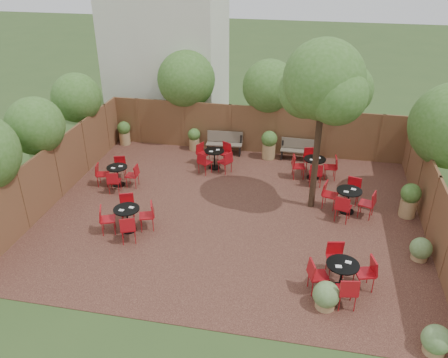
# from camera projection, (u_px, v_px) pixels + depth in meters

# --- Properties ---
(ground) EXTENTS (80.00, 80.00, 0.00)m
(ground) POSITION_uv_depth(u_px,v_px,m) (231.00, 214.00, 14.87)
(ground) COLOR #354F23
(ground) RESTS_ON ground
(courtyard_paving) EXTENTS (12.00, 10.00, 0.02)m
(courtyard_paving) POSITION_uv_depth(u_px,v_px,m) (231.00, 214.00, 14.86)
(courtyard_paving) COLOR #371C16
(courtyard_paving) RESTS_ON ground
(fence_back) EXTENTS (12.00, 0.08, 2.00)m
(fence_back) POSITION_uv_depth(u_px,v_px,m) (254.00, 130.00, 18.73)
(fence_back) COLOR brown
(fence_back) RESTS_ON ground
(fence_left) EXTENTS (0.08, 10.00, 2.00)m
(fence_left) POSITION_uv_depth(u_px,v_px,m) (57.00, 170.00, 15.44)
(fence_left) COLOR brown
(fence_left) RESTS_ON ground
(fence_right) EXTENTS (0.08, 10.00, 2.00)m
(fence_right) POSITION_uv_depth(u_px,v_px,m) (433.00, 207.00, 13.36)
(fence_right) COLOR brown
(fence_right) RESTS_ON ground
(neighbour_building) EXTENTS (5.00, 4.00, 8.00)m
(neighbour_building) POSITION_uv_depth(u_px,v_px,m) (167.00, 36.00, 20.71)
(neighbour_building) COLOR silver
(neighbour_building) RESTS_ON ground
(overhang_foliage) EXTENTS (15.79, 10.55, 2.69)m
(overhang_foliage) POSITION_uv_depth(u_px,v_px,m) (232.00, 106.00, 16.16)
(overhang_foliage) COLOR #37611F
(overhang_foliage) RESTS_ON ground
(courtyard_tree) EXTENTS (2.62, 2.52, 5.50)m
(courtyard_tree) POSITION_uv_depth(u_px,v_px,m) (323.00, 86.00, 13.36)
(courtyard_tree) COLOR black
(courtyard_tree) RESTS_ON courtyard_paving
(park_bench_left) EXTENTS (1.50, 0.59, 0.91)m
(park_bench_left) POSITION_uv_depth(u_px,v_px,m) (224.00, 142.00, 18.85)
(park_bench_left) COLOR brown
(park_bench_left) RESTS_ON courtyard_paving
(park_bench_right) EXTENTS (1.37, 0.48, 0.84)m
(park_bench_right) POSITION_uv_depth(u_px,v_px,m) (298.00, 149.00, 18.34)
(park_bench_right) COLOR brown
(park_bench_right) RESTS_ON courtyard_paving
(bistro_tables) EXTENTS (9.65, 7.78, 0.93)m
(bistro_tables) POSITION_uv_depth(u_px,v_px,m) (248.00, 196.00, 14.99)
(bistro_tables) COLOR black
(bistro_tables) RESTS_ON courtyard_paving
(planters) EXTENTS (11.72, 4.28, 1.16)m
(planters) POSITION_uv_depth(u_px,v_px,m) (256.00, 154.00, 17.56)
(planters) COLOR #9F7D4F
(planters) RESTS_ON courtyard_paving
(low_shrubs) EXTENTS (3.20, 3.99, 0.71)m
(low_shrubs) POSITION_uv_depth(u_px,v_px,m) (391.00, 294.00, 11.04)
(low_shrubs) COLOR #9F7D4F
(low_shrubs) RESTS_ON courtyard_paving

